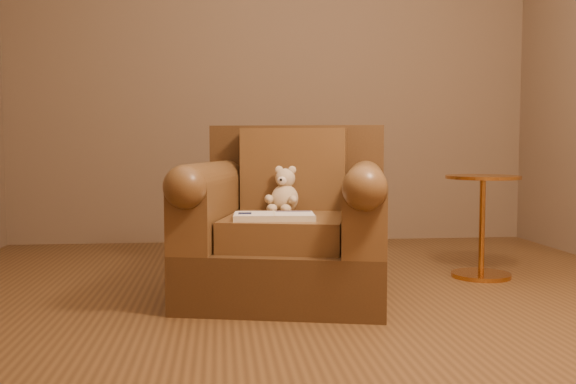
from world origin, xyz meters
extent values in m
plane|color=brown|center=(0.00, 0.00, 0.00)|extent=(4.00, 4.00, 0.00)
cube|color=brown|center=(0.00, 2.00, 1.35)|extent=(4.00, 0.02, 2.70)
cube|color=#482F18|center=(-0.09, 0.13, 0.13)|extent=(1.13, 1.09, 0.26)
cube|color=#482F18|center=(0.01, 0.53, 0.56)|extent=(0.94, 0.31, 0.59)
cube|color=brown|center=(-0.10, 0.09, 0.34)|extent=(0.69, 0.77, 0.14)
cube|color=brown|center=(-0.02, 0.41, 0.62)|extent=(0.57, 0.27, 0.43)
cube|color=brown|center=(-0.47, 0.17, 0.42)|extent=(0.37, 0.83, 0.30)
cube|color=brown|center=(0.27, 0.00, 0.42)|extent=(0.37, 0.83, 0.30)
cylinder|color=brown|center=(-0.47, 0.17, 0.57)|extent=(0.37, 0.83, 0.19)
cylinder|color=brown|center=(0.27, 0.00, 0.57)|extent=(0.37, 0.83, 0.19)
ellipsoid|color=beige|center=(-0.08, 0.27, 0.47)|extent=(0.14, 0.12, 0.15)
sphere|color=beige|center=(-0.08, 0.28, 0.58)|extent=(0.10, 0.10, 0.10)
ellipsoid|color=beige|center=(-0.11, 0.30, 0.62)|extent=(0.04, 0.02, 0.04)
ellipsoid|color=beige|center=(-0.05, 0.27, 0.62)|extent=(0.04, 0.02, 0.04)
ellipsoid|color=beige|center=(-0.10, 0.23, 0.57)|extent=(0.05, 0.03, 0.04)
sphere|color=black|center=(-0.11, 0.22, 0.57)|extent=(0.01, 0.01, 0.01)
ellipsoid|color=beige|center=(-0.17, 0.24, 0.47)|extent=(0.05, 0.09, 0.05)
ellipsoid|color=beige|center=(-0.05, 0.19, 0.47)|extent=(0.05, 0.09, 0.05)
ellipsoid|color=beige|center=(-0.15, 0.21, 0.43)|extent=(0.06, 0.09, 0.05)
ellipsoid|color=beige|center=(-0.09, 0.18, 0.43)|extent=(0.06, 0.09, 0.05)
cube|color=beige|center=(-0.17, -0.07, 0.42)|extent=(0.38, 0.24, 0.03)
cube|color=white|center=(-0.26, -0.06, 0.43)|extent=(0.19, 0.23, 0.00)
cube|color=white|center=(-0.08, -0.07, 0.43)|extent=(0.19, 0.23, 0.00)
cube|color=beige|center=(-0.17, -0.07, 0.43)|extent=(0.02, 0.22, 0.00)
cube|color=#0F1638|center=(-0.30, -0.06, 0.44)|extent=(0.06, 0.08, 0.00)
cube|color=slate|center=(-0.07, 0.00, 0.44)|extent=(0.17, 0.06, 0.00)
cylinder|color=#C48036|center=(1.05, 0.48, 0.01)|extent=(0.33, 0.33, 0.02)
cylinder|color=#C48036|center=(1.05, 0.48, 0.29)|extent=(0.03, 0.03, 0.53)
cylinder|color=#C48036|center=(1.05, 0.48, 0.57)|extent=(0.41, 0.41, 0.02)
cylinder|color=#C48036|center=(1.05, 0.48, 0.55)|extent=(0.03, 0.03, 0.02)
camera|label=1|loc=(-0.42, -2.96, 0.74)|focal=40.00mm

